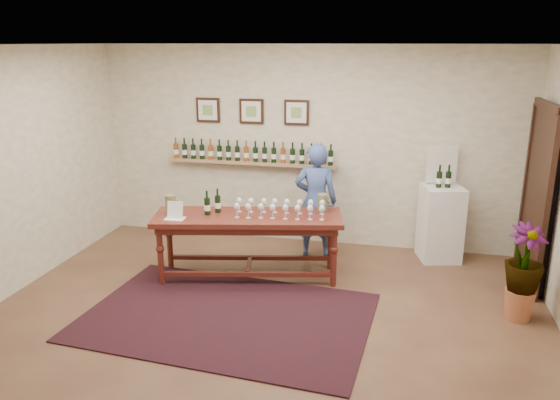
% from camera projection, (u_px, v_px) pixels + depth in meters
% --- Properties ---
extents(ground, '(6.00, 6.00, 0.00)m').
position_uv_depth(ground, '(263.00, 321.00, 5.74)').
color(ground, '#533025').
rests_on(ground, ground).
extents(room_shell, '(6.00, 6.00, 6.00)m').
position_uv_depth(room_shell, '(466.00, 186.00, 6.71)').
color(room_shell, '#F3EDCE').
rests_on(room_shell, ground).
extents(rug, '(3.13, 2.20, 0.02)m').
position_uv_depth(rug, '(227.00, 316.00, 5.82)').
color(rug, '#46160C').
rests_on(rug, ground).
extents(tasting_table, '(2.37, 1.18, 0.81)m').
position_uv_depth(tasting_table, '(248.00, 225.00, 6.64)').
color(tasting_table, '#4D1A13').
rests_on(tasting_table, ground).
extents(table_glasses, '(1.39, 0.49, 0.19)m').
position_uv_depth(table_glasses, '(280.00, 208.00, 6.56)').
color(table_glasses, silver).
rests_on(table_glasses, tasting_table).
extents(table_bottles, '(0.34, 0.26, 0.32)m').
position_uv_depth(table_bottles, '(212.00, 201.00, 6.63)').
color(table_bottles, black).
rests_on(table_bottles, tasting_table).
extents(pitcher_left, '(0.19, 0.19, 0.24)m').
position_uv_depth(pitcher_left, '(171.00, 205.00, 6.61)').
color(pitcher_left, '#686840').
rests_on(pitcher_left, tasting_table).
extents(pitcher_right, '(0.16, 0.16, 0.22)m').
position_uv_depth(pitcher_right, '(322.00, 203.00, 6.73)').
color(pitcher_right, '#686840').
rests_on(pitcher_right, tasting_table).
extents(menu_card, '(0.24, 0.18, 0.21)m').
position_uv_depth(menu_card, '(175.00, 210.00, 6.46)').
color(menu_card, white).
rests_on(menu_card, tasting_table).
extents(display_pedestal, '(0.61, 0.61, 1.00)m').
position_uv_depth(display_pedestal, '(440.00, 223.00, 7.26)').
color(display_pedestal, white).
rests_on(display_pedestal, ground).
extents(pedestal_bottles, '(0.34, 0.17, 0.32)m').
position_uv_depth(pedestal_bottles, '(444.00, 175.00, 7.04)').
color(pedestal_bottles, black).
rests_on(pedestal_bottles, display_pedestal).
extents(info_sign, '(0.39, 0.12, 0.55)m').
position_uv_depth(info_sign, '(442.00, 164.00, 7.16)').
color(info_sign, white).
rests_on(info_sign, display_pedestal).
extents(potted_plant, '(0.63, 0.63, 0.90)m').
position_uv_depth(potted_plant, '(523.00, 273.00, 5.65)').
color(potted_plant, '#AB5C39').
rests_on(potted_plant, ground).
extents(person, '(0.60, 0.43, 1.56)m').
position_uv_depth(person, '(316.00, 201.00, 7.27)').
color(person, '#3E5694').
rests_on(person, ground).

